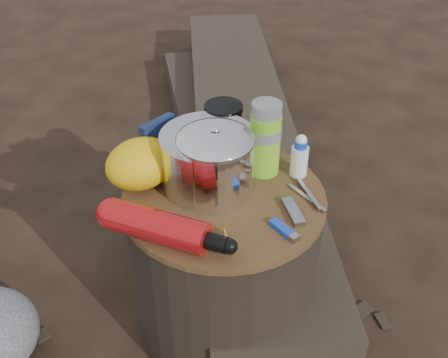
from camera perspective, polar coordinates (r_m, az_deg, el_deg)
ground at (r=1.54m, az=-0.00°, el=-14.51°), size 60.00×60.00×0.00m
stump at (r=1.37m, az=-0.00°, el=-8.86°), size 0.47×0.47×0.43m
log_main at (r=2.11m, az=1.96°, el=5.09°), size 1.48×1.99×0.18m
log_small at (r=2.24m, az=-1.82°, el=5.96°), size 0.78×1.23×0.11m
foil_windscreen at (r=1.23m, az=-1.66°, el=2.02°), size 0.22×0.22×0.13m
camping_pot at (r=1.19m, az=-0.92°, el=1.80°), size 0.17×0.17×0.17m
fuel_bottle at (r=1.10m, az=-7.11°, el=-5.06°), size 0.21×0.28×0.07m
thermos at (r=1.26m, az=4.42°, el=4.31°), size 0.07×0.07×0.18m
travel_mug at (r=1.34m, az=-0.04°, el=5.26°), size 0.09×0.09×0.14m
stuff_sack at (r=1.25m, az=-8.91°, el=1.65°), size 0.17×0.14×0.12m
food_pouch at (r=1.31m, az=-6.79°, el=3.81°), size 0.10×0.04×0.12m
lighter at (r=1.14m, az=6.20°, el=-5.24°), size 0.02×0.08×0.01m
multitool at (r=1.19m, az=7.40°, el=-3.48°), size 0.06×0.09×0.01m
pot_grabber at (r=1.23m, az=8.90°, el=-1.93°), size 0.05×0.12×0.01m
squeeze_bottle at (r=1.28m, az=8.09°, el=2.30°), size 0.04×0.04×0.10m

